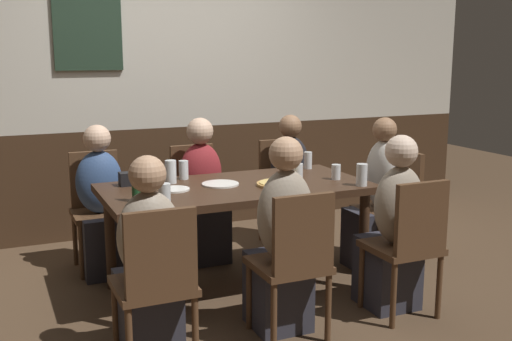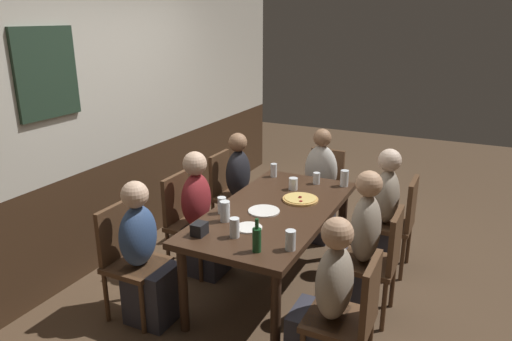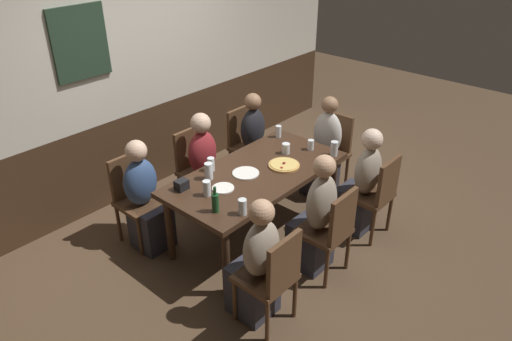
{
  "view_description": "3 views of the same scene",
  "coord_description": "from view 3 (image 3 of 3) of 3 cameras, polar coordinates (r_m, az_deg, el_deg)",
  "views": [
    {
      "loc": [
        -1.52,
        -3.77,
        1.63
      ],
      "look_at": [
        0.16,
        0.04,
        0.82
      ],
      "focal_mm": 43.19,
      "sensor_mm": 36.0,
      "label": 1
    },
    {
      "loc": [
        -3.25,
        -1.41,
        2.22
      ],
      "look_at": [
        -0.2,
        0.06,
        1.11
      ],
      "focal_mm": 33.28,
      "sensor_mm": 36.0,
      "label": 2
    },
    {
      "loc": [
        -2.95,
        -2.6,
        2.96
      ],
      "look_at": [
        -0.1,
        -0.08,
        0.82
      ],
      "focal_mm": 33.73,
      "sensor_mm": 36.0,
      "label": 3
    }
  ],
  "objects": [
    {
      "name": "highball_clear",
      "position": [
        4.53,
        -5.35,
        0.65
      ],
      "size": [
        0.07,
        0.07,
        0.13
      ],
      "color": "silver",
      "rests_on": "dining_table"
    },
    {
      "name": "person_mid_far",
      "position": [
        5.08,
        -5.88,
        -0.14
      ],
      "size": [
        0.34,
        0.37,
        1.12
      ],
      "color": "#2D2D38",
      "rests_on": "ground_plane"
    },
    {
      "name": "pint_glass_pale",
      "position": [
        4.15,
        -5.85,
        -2.21
      ],
      "size": [
        0.07,
        0.07,
        0.14
      ],
      "color": "silver",
      "rests_on": "dining_table"
    },
    {
      "name": "chair_mid_far",
      "position": [
        5.17,
        -7.13,
        0.63
      ],
      "size": [
        0.4,
        0.4,
        0.88
      ],
      "color": "#513521",
      "rests_on": "ground_plane"
    },
    {
      "name": "person_right_far",
      "position": [
        5.57,
        0.01,
        2.75
      ],
      "size": [
        0.34,
        0.37,
        1.11
      ],
      "color": "#2D2D38",
      "rests_on": "ground_plane"
    },
    {
      "name": "person_head_east",
      "position": [
        5.45,
        8.03,
        1.95
      ],
      "size": [
        0.37,
        0.34,
        1.15
      ],
      "color": "#2D2D38",
      "rests_on": "ground_plane"
    },
    {
      "name": "person_left_near",
      "position": [
        3.81,
        0.07,
        -11.51
      ],
      "size": [
        0.34,
        0.37,
        1.11
      ],
      "color": "#2D2D38",
      "rests_on": "ground_plane"
    },
    {
      "name": "chair_right_far",
      "position": [
        5.66,
        -1.24,
        3.5
      ],
      "size": [
        0.4,
        0.4,
        0.88
      ],
      "color": "#513521",
      "rests_on": "ground_plane"
    },
    {
      "name": "pint_glass_stout",
      "position": [
        4.84,
        3.56,
        2.54
      ],
      "size": [
        0.08,
        0.08,
        0.11
      ],
      "color": "silver",
      "rests_on": "dining_table"
    },
    {
      "name": "chair_mid_near",
      "position": [
        4.22,
        8.88,
        -6.81
      ],
      "size": [
        0.4,
        0.4,
        0.88
      ],
      "color": "#513521",
      "rests_on": "ground_plane"
    },
    {
      "name": "chair_left_near",
      "position": [
        3.72,
        2.01,
        -12.27
      ],
      "size": [
        0.4,
        0.4,
        0.88
      ],
      "color": "#513521",
      "rests_on": "ground_plane"
    },
    {
      "name": "pint_glass_amber",
      "position": [
        4.39,
        -5.62,
        -0.19
      ],
      "size": [
        0.08,
        0.08,
        0.16
      ],
      "color": "silver",
      "rests_on": "dining_table"
    },
    {
      "name": "beer_bottle_green",
      "position": [
        3.92,
        -4.85,
        -3.77
      ],
      "size": [
        0.06,
        0.06,
        0.23
      ],
      "color": "#194723",
      "rests_on": "dining_table"
    },
    {
      "name": "tumbler_short",
      "position": [
        4.93,
        6.51,
        2.97
      ],
      "size": [
        0.06,
        0.06,
        0.11
      ],
      "color": "silver",
      "rests_on": "dining_table"
    },
    {
      "name": "plate_white_small",
      "position": [
        4.26,
        -3.92,
        -2.1
      ],
      "size": [
        0.2,
        0.2,
        0.01
      ],
      "primitive_type": "cylinder",
      "color": "white",
      "rests_on": "dining_table"
    },
    {
      "name": "ground_plane",
      "position": [
        4.92,
        0.03,
        -7.64
      ],
      "size": [
        12.0,
        12.0,
        0.0
      ],
      "primitive_type": "plane",
      "color": "#4C3826"
    },
    {
      "name": "person_mid_near",
      "position": [
        4.29,
        7.08,
        -6.04
      ],
      "size": [
        0.34,
        0.37,
        1.16
      ],
      "color": "#2D2D38",
      "rests_on": "ground_plane"
    },
    {
      "name": "chair_head_east",
      "position": [
        5.57,
        8.98,
        2.67
      ],
      "size": [
        0.4,
        0.4,
        0.88
      ],
      "color": "#513521",
      "rests_on": "ground_plane"
    },
    {
      "name": "dining_table",
      "position": [
        4.56,
        0.03,
        -0.98
      ],
      "size": [
        1.79,
        0.89,
        0.74
      ],
      "color": "#382316",
      "rests_on": "ground_plane"
    },
    {
      "name": "plate_white_large",
      "position": [
        4.48,
        -1.23,
        -0.32
      ],
      "size": [
        0.25,
        0.25,
        0.01
      ],
      "primitive_type": "cylinder",
      "color": "white",
      "rests_on": "dining_table"
    },
    {
      "name": "condiment_caddy",
      "position": [
        4.27,
        -8.82,
        -1.69
      ],
      "size": [
        0.11,
        0.09,
        0.09
      ],
      "primitive_type": "cube",
      "color": "black",
      "rests_on": "dining_table"
    },
    {
      "name": "person_right_near",
      "position": [
        4.87,
        12.39,
        -2.05
      ],
      "size": [
        0.34,
        0.37,
        1.13
      ],
      "color": "#2D2D38",
      "rests_on": "ground_plane"
    },
    {
      "name": "chair_left_far",
      "position": [
        4.77,
        -14.12,
        -2.79
      ],
      "size": [
        0.4,
        0.4,
        0.88
      ],
      "color": "#513521",
      "rests_on": "ground_plane"
    },
    {
      "name": "pizza",
      "position": [
        4.62,
        3.34,
        0.67
      ],
      "size": [
        0.3,
        0.3,
        0.03
      ],
      "color": "tan",
      "rests_on": "dining_table"
    },
    {
      "name": "beer_glass_tall",
      "position": [
        4.84,
        9.25,
        2.53
      ],
      "size": [
        0.07,
        0.07,
        0.15
      ],
      "color": "silver",
      "rests_on": "dining_table"
    },
    {
      "name": "beer_glass_half",
      "position": [
        5.17,
        2.67,
        4.57
      ],
      "size": [
        0.06,
        0.06,
        0.13
      ],
      "color": "silver",
      "rests_on": "dining_table"
    },
    {
      "name": "chair_right_near",
      "position": [
        4.8,
        14.07,
        -2.53
      ],
      "size": [
        0.4,
        0.4,
        0.88
      ],
      "color": "#513521",
      "rests_on": "ground_plane"
    },
    {
      "name": "person_left_far",
      "position": [
        4.67,
        -12.9,
        -3.82
      ],
      "size": [
        0.34,
        0.37,
        1.11
      ],
      "color": "#2D2D38",
      "rests_on": "ground_plane"
    },
    {
      "name": "wall_back",
      "position": [
        5.43,
        -13.41,
        10.77
      ],
      "size": [
        6.4,
        0.13,
        2.6
      ],
      "color": "#3D2819",
      "rests_on": "ground_plane"
    },
    {
      "name": "tumbler_water",
      "position": [
        3.89,
        -1.62,
        -4.39
      ],
      "size": [
        0.07,
        0.07,
        0.14
      ],
      "color": "silver",
      "rests_on": "dining_table"
    }
  ]
}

